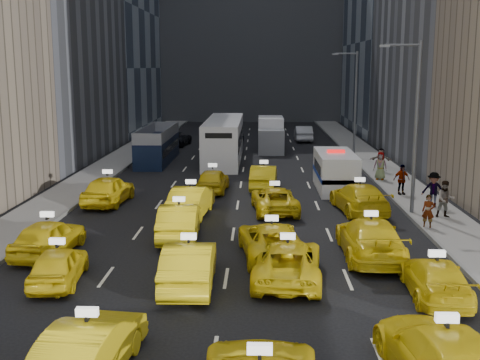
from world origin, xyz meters
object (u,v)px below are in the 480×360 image
Objects in this scene: nypd_van at (335,172)px; box_truck at (271,135)px; taxi_1 at (89,349)px; pedestrian_0 at (428,211)px; city_bus at (224,140)px; double_decker at (158,145)px; taxi_3 at (444,357)px.

nypd_van is 18.36m from box_truck.
pedestrian_0 is at bearing -123.59° from taxi_1.
city_bus is at bearing -84.81° from taxi_1.
double_decker is 1.44× the size of box_truck.
taxi_3 is at bearing -83.40° from box_truck.
city_bus is (1.32, 35.72, 0.95)m from taxi_1.
box_truck reaches higher than pedestrian_0.
taxi_3 is 37.40m from double_decker.
city_bus is at bearing -84.66° from taxi_3.
taxi_3 is at bearing -81.07° from city_bus.
nypd_van is 10.14m from pedestrian_0.
nypd_van is 14.20m from city_bus.
box_truck is at bearing 125.45° from pedestrian_0.
nypd_van reaches higher than taxi_1.
taxi_1 is 35.11m from double_decker.
taxi_3 is 0.90× the size of nypd_van.
city_bus is 24.15m from pedestrian_0.
taxi_1 is at bearing -95.33° from box_truck.
pedestrian_0 is (3.57, 14.49, 0.14)m from taxi_3.
taxi_1 is at bearing -114.58° from nypd_van.
taxi_3 is at bearing -69.19° from double_decker.
taxi_3 is 24.11m from nypd_van.
city_bus is at bearing 119.52° from nypd_van.
nypd_van is at bearing -39.17° from double_decker.
box_truck reaches higher than nypd_van.
taxi_1 is 2.90× the size of pedestrian_0.
nypd_van is at bearing 129.80° from pedestrian_0.
taxi_1 is at bearing -94.88° from city_bus.
taxi_3 reaches higher than taxi_1.
box_truck is at bearing 53.96° from city_bus.
nypd_van is 17.18m from double_decker.
city_bus is 1.99× the size of box_truck.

